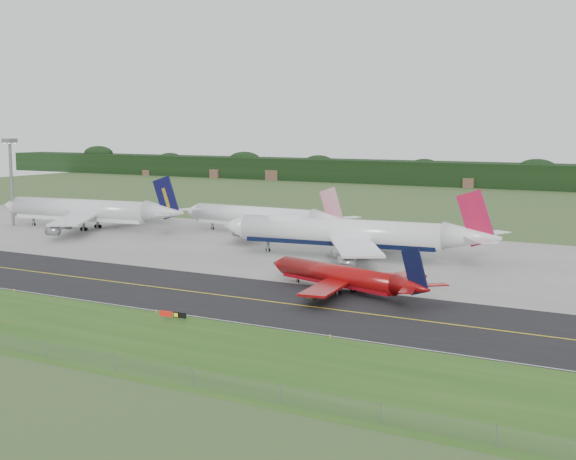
# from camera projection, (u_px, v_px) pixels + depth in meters

# --- Properties ---
(ground) EXTENTS (600.00, 600.00, 0.00)m
(ground) POSITION_uv_depth(u_px,v_px,m) (216.00, 289.00, 150.53)
(ground) COLOR #394F24
(ground) RESTS_ON ground
(grass_verge) EXTENTS (400.00, 30.00, 0.01)m
(grass_verge) POSITION_uv_depth(u_px,v_px,m) (83.00, 330.00, 120.41)
(grass_verge) COLOR #254D16
(grass_verge) RESTS_ON ground
(taxiway) EXTENTS (400.00, 32.00, 0.02)m
(taxiway) POSITION_uv_depth(u_px,v_px,m) (204.00, 293.00, 147.09)
(taxiway) COLOR black
(taxiway) RESTS_ON ground
(apron) EXTENTS (400.00, 78.00, 0.01)m
(apron) POSITION_uv_depth(u_px,v_px,m) (337.00, 252.00, 194.42)
(apron) COLOR gray
(apron) RESTS_ON ground
(taxiway_centreline) EXTENTS (400.00, 0.40, 0.00)m
(taxiway_centreline) POSITION_uv_depth(u_px,v_px,m) (204.00, 293.00, 147.09)
(taxiway_centreline) COLOR yellow
(taxiway_centreline) RESTS_ON taxiway
(taxiway_edge_line) EXTENTS (400.00, 0.25, 0.00)m
(taxiway_edge_line) POSITION_uv_depth(u_px,v_px,m) (150.00, 310.00, 133.75)
(taxiway_edge_line) COLOR silver
(taxiway_edge_line) RESTS_ON taxiway
(perimeter_fence) EXTENTS (320.00, 0.10, 320.00)m
(perimeter_fence) POSITION_uv_depth(u_px,v_px,m) (14.00, 343.00, 109.08)
(perimeter_fence) COLOR slate
(perimeter_fence) RESTS_ON ground
(horizon_treeline) EXTENTS (700.00, 25.00, 12.00)m
(horizon_treeline) POSITION_uv_depth(u_px,v_px,m) (542.00, 178.00, 385.43)
(horizon_treeline) COLOR black
(horizon_treeline) RESTS_ON ground
(jet_ba_747) EXTENTS (67.44, 55.48, 16.95)m
(jet_ba_747) POSITION_uv_depth(u_px,v_px,m) (350.00, 233.00, 185.63)
(jet_ba_747) COLOR white
(jet_ba_747) RESTS_ON ground
(jet_red_737) EXTENTS (37.95, 30.19, 10.46)m
(jet_red_737) POSITION_uv_depth(u_px,v_px,m) (346.00, 277.00, 147.10)
(jet_red_737) COLOR maroon
(jet_red_737) RESTS_ON ground
(jet_navy_gold) EXTENTS (64.26, 55.59, 16.58)m
(jet_navy_gold) POSITION_uv_depth(u_px,v_px,m) (90.00, 211.00, 236.29)
(jet_navy_gold) COLOR silver
(jet_navy_gold) RESTS_ON ground
(jet_star_tail) EXTENTS (54.30, 45.51, 14.34)m
(jet_star_tail) POSITION_uv_depth(u_px,v_px,m) (262.00, 217.00, 226.10)
(jet_star_tail) COLOR white
(jet_star_tail) RESTS_ON ground
(floodlight_mast) EXTENTS (3.30, 3.30, 26.62)m
(floodlight_mast) POSITION_uv_depth(u_px,v_px,m) (11.00, 166.00, 243.06)
(floodlight_mast) COLOR slate
(floodlight_mast) RESTS_ON ground
(taxiway_sign) EXTENTS (4.77, 0.72, 1.59)m
(taxiway_sign) POSITION_uv_depth(u_px,v_px,m) (173.00, 315.00, 125.61)
(taxiway_sign) COLOR slate
(taxiway_sign) RESTS_ON ground
(edge_marker_left) EXTENTS (0.16, 0.16, 0.50)m
(edge_marker_left) POSITION_uv_depth(u_px,v_px,m) (14.00, 290.00, 148.25)
(edge_marker_left) COLOR yellow
(edge_marker_left) RESTS_ON ground
(edge_marker_center) EXTENTS (0.16, 0.16, 0.50)m
(edge_marker_center) POSITION_uv_depth(u_px,v_px,m) (156.00, 311.00, 131.75)
(edge_marker_center) COLOR yellow
(edge_marker_center) RESTS_ON ground
(edge_marker_right) EXTENTS (0.16, 0.16, 0.50)m
(edge_marker_right) POSITION_uv_depth(u_px,v_px,m) (330.00, 336.00, 116.00)
(edge_marker_right) COLOR yellow
(edge_marker_right) RESTS_ON ground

